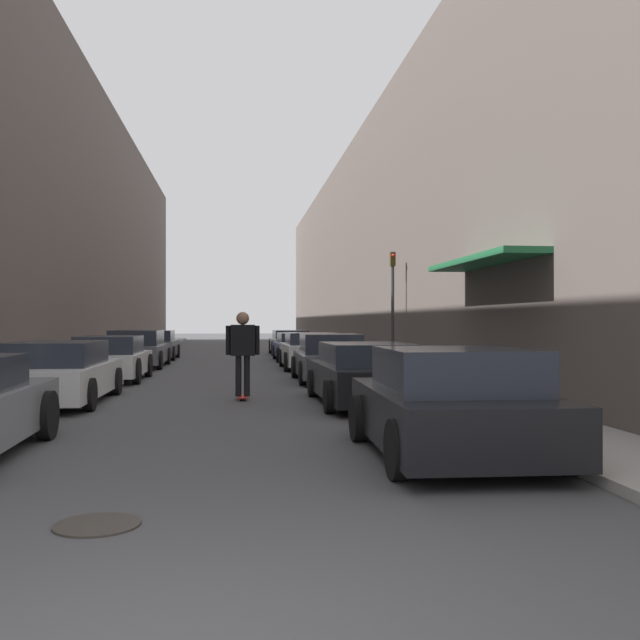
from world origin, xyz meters
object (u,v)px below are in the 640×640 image
parked_car_left_3 (137,349)px  skateboarder (243,345)px  parked_car_right_4 (297,347)px  manhole_cover (97,525)px  parked_car_right_1 (366,374)px  parked_car_right_5 (290,342)px  parked_car_left_1 (59,373)px  parked_car_left_4 (154,345)px  traffic_light (393,297)px  parked_car_right_3 (311,351)px  parked_car_right_2 (330,359)px  parked_car_right_0 (452,405)px  parked_car_left_2 (110,359)px

parked_car_left_3 → skateboarder: skateboarder is taller
parked_car_right_4 → manhole_cover: bearing=-98.7°
parked_car_right_1 → parked_car_right_5: size_ratio=1.12×
parked_car_left_1 → parked_car_left_4: (0.00, 16.71, 0.00)m
parked_car_left_1 → traffic_light: size_ratio=1.26×
parked_car_right_3 → parked_car_right_5: 10.76m
parked_car_right_1 → manhole_cover: bearing=-114.5°
manhole_cover → parked_car_right_2: bearing=74.8°
parked_car_left_1 → parked_car_right_0: parked_car_right_0 is taller
parked_car_left_2 → manhole_cover: bearing=-80.7°
parked_car_right_2 → traffic_light: size_ratio=1.08×
parked_car_left_2 → parked_car_left_4: size_ratio=1.00×
parked_car_right_3 → parked_car_right_5: (0.08, 10.76, -0.02)m
manhole_cover → parked_car_left_3: bearing=96.8°
parked_car_right_1 → parked_car_right_4: (-0.06, 15.79, -0.03)m
parked_car_right_4 → manhole_cover: parked_car_right_4 is taller
parked_car_right_5 → manhole_cover: parked_car_right_5 is taller
parked_car_left_2 → parked_car_right_0: 13.42m
manhole_cover → parked_car_right_5: bearing=82.7°
parked_car_right_3 → parked_car_right_4: bearing=90.6°
parked_car_right_0 → parked_car_right_2: size_ratio=0.98×
parked_car_right_5 → skateboarder: bearing=-97.1°
parked_car_left_1 → parked_car_left_3: size_ratio=1.01×
parked_car_left_4 → parked_car_right_5: parked_car_left_4 is taller
parked_car_right_5 → parked_car_left_4: bearing=-149.4°
parked_car_left_3 → traffic_light: size_ratio=1.26×
parked_car_left_4 → parked_car_right_0: size_ratio=1.03×
parked_car_left_1 → parked_car_right_1: (6.16, -0.88, -0.01)m
parked_car_right_3 → traffic_light: 3.74m
parked_car_left_1 → parked_car_left_3: bearing=89.9°
parked_car_right_1 → manhole_cover: 8.96m
parked_car_left_4 → parked_car_right_3: (6.15, -7.06, 0.01)m
parked_car_right_4 → parked_car_left_2: bearing=-122.4°
parked_car_right_0 → skateboarder: skateboarder is taller
parked_car_left_4 → parked_car_right_2: bearing=-63.2°
parked_car_left_3 → parked_car_right_1: size_ratio=1.01×
parked_car_right_1 → parked_car_right_3: 10.52m
parked_car_left_4 → parked_car_left_1: bearing=-90.0°
parked_car_right_5 → manhole_cover: size_ratio=5.96×
parked_car_right_3 → parked_car_right_5: bearing=89.6°
parked_car_left_4 → parked_car_right_5: (6.24, 3.69, -0.01)m
parked_car_left_3 → skateboarder: size_ratio=2.53×
parked_car_left_2 → skateboarder: 6.38m
parked_car_left_3 → parked_car_right_3: bearing=-15.6°
skateboarder → parked_car_right_1: bearing=-24.0°
parked_car_right_4 → parked_car_right_0: bearing=-89.7°
parked_car_left_2 → parked_car_right_0: parked_car_right_0 is taller
parked_car_left_4 → skateboarder: 16.92m
parked_car_left_2 → traffic_light: 8.89m
parked_car_left_3 → parked_car_right_3: size_ratio=1.14×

